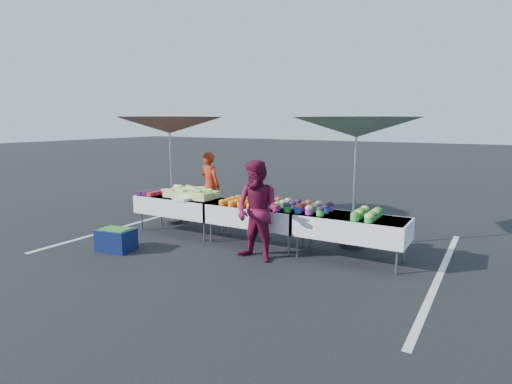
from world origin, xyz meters
The scene contains 17 objects.
ground centered at (0.00, 0.00, 0.00)m, with size 80.00×80.00×0.00m, color black.
stripe_left centered at (-3.20, 0.00, 0.00)m, with size 0.10×5.00×0.00m, color silver.
stripe_right centered at (3.20, 0.00, 0.00)m, with size 0.10×5.00×0.00m, color silver.
table_left centered at (-1.80, 0.00, 0.58)m, with size 1.86×0.81×0.75m.
table_center centered at (0.00, 0.00, 0.58)m, with size 1.86×0.81×0.75m.
table_right centered at (1.80, 0.00, 0.58)m, with size 1.86×0.81×0.75m.
berry_punnets centered at (-2.51, -0.06, 0.79)m, with size 0.40×0.54×0.08m.
corn_pile centered at (-1.55, 0.04, 0.84)m, with size 1.16×0.57×0.26m.
plastic_bags centered at (-1.50, -0.30, 0.78)m, with size 0.30×0.25×0.05m, color white.
carrot_bowls centered at (-0.15, -0.01, 0.80)m, with size 0.95×0.69×0.11m.
potato_cups centered at (0.85, 0.00, 0.83)m, with size 1.14×0.58×0.16m.
bean_baskets centered at (2.06, -0.01, 0.82)m, with size 0.36×0.68×0.15m.
vendor centered at (-2.04, 1.36, 0.79)m, with size 0.57×0.38×1.57m, color #AB2D13.
customer centered at (0.46, -0.75, 0.83)m, with size 0.81×0.63×1.67m, color maroon.
umbrella_left centered at (-2.50, 0.54, 2.18)m, with size 2.86×2.86×2.40m.
umbrella_right centered at (1.60, 0.78, 2.16)m, with size 2.65×2.65×2.38m.
storage_bin centered at (-1.98, -1.57, 0.21)m, with size 0.67×0.53×0.40m.
Camera 1 is at (3.88, -6.69, 2.30)m, focal length 30.00 mm.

